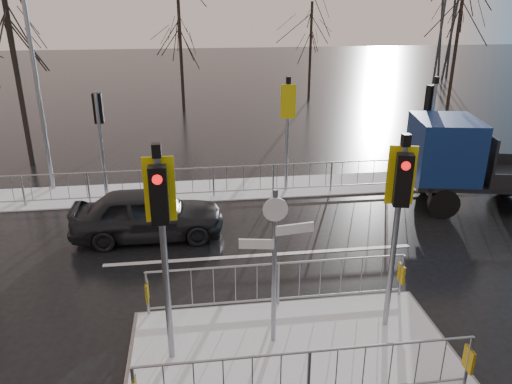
{
  "coord_description": "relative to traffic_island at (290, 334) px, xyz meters",
  "views": [
    {
      "loc": [
        -1.66,
        -7.49,
        6.24
      ],
      "look_at": [
        -0.16,
        3.72,
        1.8
      ],
      "focal_mm": 35.0,
      "sensor_mm": 36.0,
      "label": 1
    }
  ],
  "objects": [
    {
      "name": "ground",
      "position": [
        0.01,
        -0.01,
        -0.39
      ],
      "size": [
        120.0,
        120.0,
        0.0
      ],
      "primitive_type": "plane",
      "color": "black",
      "rests_on": "ground"
    },
    {
      "name": "snow_verge",
      "position": [
        0.01,
        8.59,
        -0.37
      ],
      "size": [
        30.0,
        2.0,
        0.04
      ],
      "primitive_type": "cube",
      "color": "white",
      "rests_on": "ground"
    },
    {
      "name": "lane_markings",
      "position": [
        0.01,
        -0.34,
        -0.39
      ],
      "size": [
        8.0,
        11.38,
        0.01
      ],
      "color": "silver",
      "rests_on": "ground"
    },
    {
      "name": "traffic_island",
      "position": [
        0.0,
        0.0,
        0.0
      ],
      "size": [
        6.0,
        3.04,
        4.15
      ],
      "color": "slate",
      "rests_on": "ground"
    },
    {
      "name": "far_kerb_fixtures",
      "position": [
        0.31,
        8.08,
        0.63
      ],
      "size": [
        18.0,
        0.65,
        3.83
      ],
      "color": "gray",
      "rests_on": "ground"
    },
    {
      "name": "car_far_lane",
      "position": [
        -2.93,
        5.27,
        0.31
      ],
      "size": [
        4.12,
        1.67,
        1.4
      ],
      "primitive_type": "imported",
      "rotation": [
        0.0,
        0.0,
        1.57
      ],
      "color": "black",
      "rests_on": "ground"
    },
    {
      "name": "flatbed_truck",
      "position": [
        6.9,
        6.18,
        1.11
      ],
      "size": [
        6.4,
        3.36,
        2.82
      ],
      "color": "black",
      "rests_on": "ground"
    },
    {
      "name": "tree_near_b",
      "position": [
        -7.99,
        12.49,
        4.76
      ],
      "size": [
        4.0,
        4.0,
        7.55
      ],
      "color": "black",
      "rests_on": "ground"
    },
    {
      "name": "tree_far_a",
      "position": [
        -1.99,
        21.99,
        4.43
      ],
      "size": [
        3.75,
        3.75,
        7.08
      ],
      "color": "black",
      "rests_on": "ground"
    },
    {
      "name": "tree_far_b",
      "position": [
        6.01,
        23.99,
        3.79
      ],
      "size": [
        3.25,
        3.25,
        6.14
      ],
      "color": "black",
      "rests_on": "ground"
    },
    {
      "name": "tree_far_c",
      "position": [
        14.01,
        20.99,
        4.76
      ],
      "size": [
        4.0,
        4.0,
        7.55
      ],
      "color": "black",
      "rests_on": "ground"
    },
    {
      "name": "street_lamp_left",
      "position": [
        -6.42,
        9.49,
        4.1
      ],
      "size": [
        1.25,
        0.18,
        8.2
      ],
      "color": "gray",
      "rests_on": "ground"
    }
  ]
}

